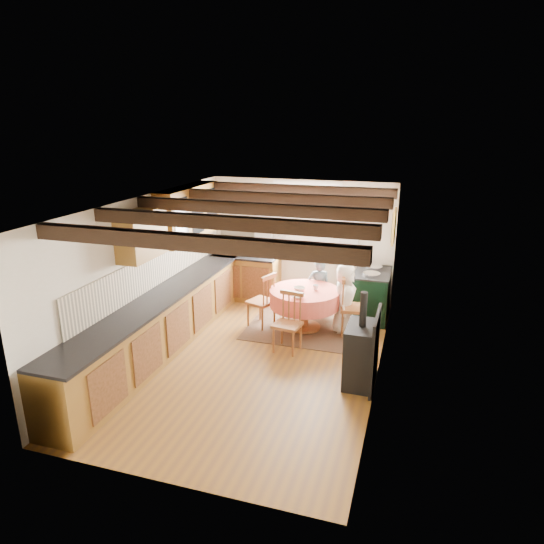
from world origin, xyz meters
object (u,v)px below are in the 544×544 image
(cast_iron_stove, at_px, (361,339))
(child_right, at_px, (345,298))
(chair_left, at_px, (261,300))
(cup, at_px, (316,287))
(chair_right, at_px, (353,306))
(dining_table, at_px, (304,310))
(chair_near, at_px, (287,323))
(aga_range, at_px, (371,294))
(child_far, at_px, (319,288))

(cast_iron_stove, distance_m, child_right, 1.70)
(cast_iron_stove, bearing_deg, chair_left, 142.86)
(child_right, relative_size, cup, 12.82)
(chair_right, distance_m, cup, 0.70)
(dining_table, height_order, cup, cup)
(chair_near, distance_m, cast_iron_stove, 1.39)
(aga_range, distance_m, cast_iron_stove, 2.40)
(chair_left, height_order, cup, chair_left)
(chair_near, distance_m, chair_right, 1.28)
(chair_left, height_order, child_right, child_right)
(chair_near, xyz_separation_m, aga_range, (1.10, 1.74, -0.02))
(dining_table, bearing_deg, chair_near, -94.01)
(chair_left, height_order, aga_range, chair_left)
(chair_right, bearing_deg, chair_left, 84.68)
(aga_range, bearing_deg, cup, -137.08)
(chair_right, relative_size, child_right, 0.85)
(chair_right, height_order, cup, chair_right)
(child_far, bearing_deg, chair_near, 68.99)
(cast_iron_stove, bearing_deg, aga_range, 92.64)
(dining_table, relative_size, cast_iron_stove, 0.90)
(dining_table, distance_m, chair_near, 0.89)
(chair_near, bearing_deg, dining_table, 94.07)
(dining_table, height_order, cast_iron_stove, cast_iron_stove)
(cast_iron_stove, relative_size, child_right, 1.10)
(chair_left, relative_size, child_right, 0.81)
(chair_right, relative_size, cup, 10.96)
(chair_left, height_order, child_far, child_far)
(aga_range, bearing_deg, chair_left, -152.24)
(aga_range, bearing_deg, child_right, -116.04)
(chair_near, height_order, chair_right, chair_right)
(cast_iron_stove, bearing_deg, child_right, 106.56)
(chair_right, height_order, cast_iron_stove, cast_iron_stove)
(chair_right, distance_m, aga_range, 0.86)
(chair_right, xyz_separation_m, cast_iron_stove, (0.32, -1.56, 0.15))
(chair_near, relative_size, chair_right, 0.92)
(dining_table, distance_m, chair_right, 0.84)
(dining_table, relative_size, aga_range, 1.23)
(chair_near, bearing_deg, chair_right, 53.94)
(chair_right, bearing_deg, cast_iron_stove, -177.84)
(dining_table, xyz_separation_m, chair_left, (-0.76, -0.08, 0.13))
(chair_left, xyz_separation_m, cup, (0.93, 0.14, 0.28))
(child_right, distance_m, cup, 0.52)
(aga_range, relative_size, cup, 10.32)
(cup, bearing_deg, child_far, 95.89)
(dining_table, xyz_separation_m, aga_range, (1.04, 0.87, 0.09))
(aga_range, relative_size, cast_iron_stove, 0.73)
(child_right, bearing_deg, cup, 96.84)
(chair_near, height_order, child_right, child_right)
(chair_near, relative_size, cast_iron_stove, 0.71)
(child_far, xyz_separation_m, cup, (0.06, -0.57, 0.21))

